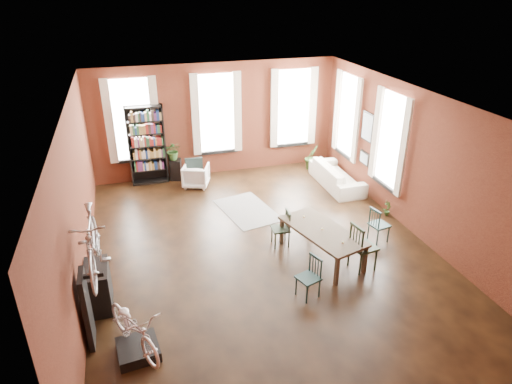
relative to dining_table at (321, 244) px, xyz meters
name	(u,v)px	position (x,y,z in m)	size (l,w,h in m)	color
room	(266,145)	(-0.83, 1.20, 1.81)	(9.00, 9.04, 3.22)	black
dining_table	(321,244)	(0.00, 0.00, 0.00)	(0.87, 1.91, 0.65)	#483B2B
dining_chair_a	(308,278)	(-0.75, -1.11, 0.07)	(0.37, 0.37, 0.80)	#193837
dining_chair_b	(281,229)	(-0.65, 0.69, 0.08)	(0.37, 0.37, 0.80)	black
dining_chair_c	(363,246)	(0.63, -0.59, 0.17)	(0.46, 0.46, 1.00)	#1D301C
dining_chair_d	(379,225)	(1.47, 0.24, 0.08)	(0.37, 0.37, 0.81)	#1B3C3C
bookshelf	(147,145)	(-3.08, 4.88, 0.77)	(1.00, 0.32, 2.20)	black
white_armchair	(196,175)	(-1.88, 4.26, 0.02)	(0.67, 0.63, 0.69)	white
cream_sofa	(337,172)	(1.87, 3.18, 0.08)	(2.08, 0.61, 0.81)	beige
striped_rug	(247,210)	(-0.91, 2.44, -0.32)	(1.13, 1.80, 0.01)	black
bike_trainer	(138,350)	(-3.80, -1.70, -0.24)	(0.62, 0.62, 0.18)	black
bike_wall_rack	(87,309)	(-4.48, -1.22, 0.32)	(0.16, 0.60, 1.30)	black
console_table	(99,287)	(-4.36, -0.32, 0.07)	(0.40, 0.80, 0.80)	black
plant_stand	(176,169)	(-2.35, 4.88, -0.02)	(0.30, 0.30, 0.60)	black
plant_by_sofa	(311,163)	(1.67, 4.53, -0.16)	(0.42, 0.75, 0.34)	#335722
plant_small	(387,213)	(2.29, 1.22, -0.25)	(0.21, 0.39, 0.14)	#386327
bicycle_floor	(131,309)	(-3.81, -1.73, 0.59)	(0.51, 0.77, 1.47)	beige
bicycle_hung	(89,223)	(-4.23, -1.22, 1.81)	(0.47, 1.00, 1.66)	#A5A8AD
plant_on_stand	(173,152)	(-2.38, 4.90, 0.49)	(0.48, 0.54, 0.42)	#305622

